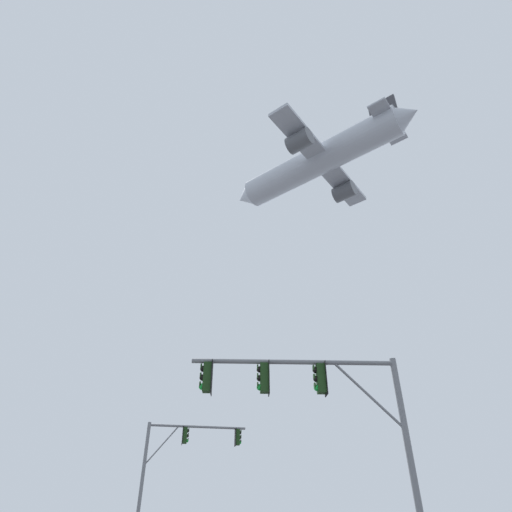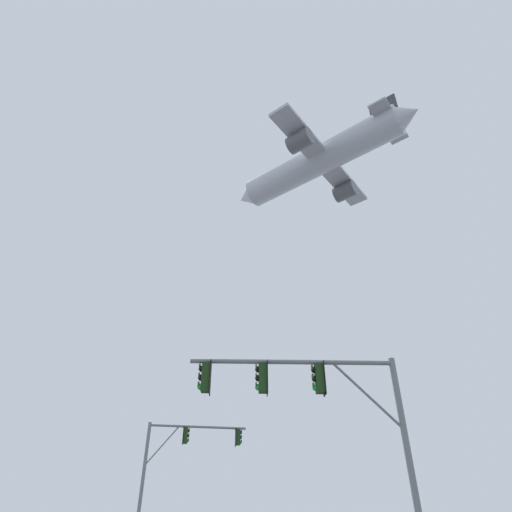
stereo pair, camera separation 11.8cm
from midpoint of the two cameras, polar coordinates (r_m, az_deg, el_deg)
signal_pole_near at (r=13.67m, az=8.37°, el=-19.01°), size 6.62×0.48×6.14m
signal_pole_far at (r=27.59m, az=-10.13°, el=-25.06°), size 5.89×1.23×6.65m
airplane at (r=51.40m, az=8.68°, el=12.74°), size 20.60×17.74×6.61m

